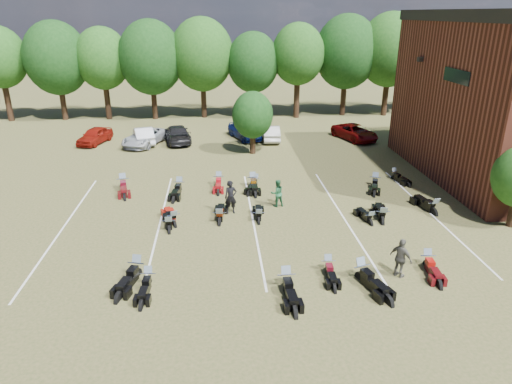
{
  "coord_description": "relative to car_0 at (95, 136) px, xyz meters",
  "views": [
    {
      "loc": [
        -4.79,
        -19.52,
        10.51
      ],
      "look_at": [
        -2.74,
        4.0,
        1.2
      ],
      "focal_mm": 32.0,
      "sensor_mm": 36.0,
      "label": 1
    }
  ],
  "objects": [
    {
      "name": "motorcycle_19",
      "position": [
        20.53,
        -12.29,
        -0.68
      ],
      "size": [
        1.47,
        2.45,
        1.3
      ],
      "primitive_type": null,
      "rotation": [
        0.0,
        0.0,
        -0.34
      ],
      "color": "black",
      "rests_on": "ground"
    },
    {
      "name": "car_2",
      "position": [
        4.32,
        -0.87,
        -0.0
      ],
      "size": [
        3.79,
        5.38,
        1.36
      ],
      "primitive_type": "imported",
      "rotation": [
        0.0,
        0.0,
        -0.35
      ],
      "color": "#9A9EA3",
      "rests_on": "ground"
    },
    {
      "name": "motorcycle_3",
      "position": [
        13.07,
        -23.42,
        -0.68
      ],
      "size": [
        0.87,
        2.46,
        1.36
      ],
      "primitive_type": null,
      "rotation": [
        0.0,
        0.0,
        0.04
      ],
      "color": "black",
      "rests_on": "ground"
    },
    {
      "name": "motorcycle_14",
      "position": [
        4.39,
        -11.31,
        -0.68
      ],
      "size": [
        1.32,
        2.64,
        1.41
      ],
      "primitive_type": null,
      "rotation": [
        0.0,
        0.0,
        0.21
      ],
      "color": "#4D0B0E",
      "rests_on": "ground"
    },
    {
      "name": "motorcycle_4",
      "position": [
        16.31,
        -23.05,
        -0.68
      ],
      "size": [
        1.51,
        2.63,
        1.4
      ],
      "primitive_type": null,
      "rotation": [
        0.0,
        0.0,
        0.3
      ],
      "color": "black",
      "rests_on": "ground"
    },
    {
      "name": "car_1",
      "position": [
        4.16,
        -0.28,
        0.03
      ],
      "size": [
        2.52,
        4.57,
        1.43
      ],
      "primitive_type": "imported",
      "rotation": [
        0.0,
        0.0,
        3.39
      ],
      "color": "silver",
      "rests_on": "ground"
    },
    {
      "name": "person_black",
      "position": [
        11.1,
        -15.65,
        0.27
      ],
      "size": [
        0.75,
        0.55,
        1.9
      ],
      "primitive_type": "imported",
      "rotation": [
        0.0,
        0.0,
        0.14
      ],
      "color": "black",
      "rests_on": "ground"
    },
    {
      "name": "motorcycle_17",
      "position": [
        12.66,
        -11.61,
        -0.68
      ],
      "size": [
        0.79,
        2.4,
        1.33
      ],
      "primitive_type": null,
      "rotation": [
        0.0,
        0.0,
        0.01
      ],
      "color": "black",
      "rests_on": "ground"
    },
    {
      "name": "motorcycle_5",
      "position": [
        15.07,
        -22.3,
        -0.68
      ],
      "size": [
        0.74,
        2.03,
        1.12
      ],
      "primitive_type": null,
      "rotation": [
        0.0,
        0.0,
        -0.05
      ],
      "color": "black",
      "rests_on": "ground"
    },
    {
      "name": "person_grey",
      "position": [
        18.0,
        -22.94,
        0.21
      ],
      "size": [
        0.95,
        1.11,
        1.78
      ],
      "primitive_type": "imported",
      "rotation": [
        0.0,
        0.0,
        2.17
      ],
      "color": "#514F45",
      "rests_on": "ground"
    },
    {
      "name": "tree_line",
      "position": [
        14.25,
        9.38,
        5.63
      ],
      "size": [
        56.0,
        6.0,
        9.79
      ],
      "color": "black",
      "rests_on": "ground"
    },
    {
      "name": "motorcycle_12",
      "position": [
        19.14,
        -17.67,
        -0.68
      ],
      "size": [
        1.17,
        2.48,
        1.33
      ],
      "primitive_type": null,
      "rotation": [
        0.0,
        0.0,
        2.96
      ],
      "color": "black",
      "rests_on": "ground"
    },
    {
      "name": "car_7",
      "position": [
        29.76,
        0.06,
        0.09
      ],
      "size": [
        3.93,
        5.72,
        1.54
      ],
      "primitive_type": "imported",
      "rotation": [
        0.0,
        0.0,
        3.51
      ],
      "color": "#39393E",
      "rests_on": "ground"
    },
    {
      "name": "motorcycle_16",
      "position": [
        7.99,
        -12.1,
        -0.68
      ],
      "size": [
        1.07,
        2.45,
        1.32
      ],
      "primitive_type": null,
      "rotation": [
        0.0,
        0.0,
        -0.14
      ],
      "color": "black",
      "rests_on": "ground"
    },
    {
      "name": "motorcycle_6",
      "position": [
        19.52,
        -22.3,
        -0.68
      ],
      "size": [
        0.91,
        2.23,
        1.21
      ],
      "primitive_type": null,
      "rotation": [
        0.0,
        0.0,
        -0.1
      ],
      "color": "#4A0A0E",
      "rests_on": "ground"
    },
    {
      "name": "parking_lines",
      "position": [
        12.25,
        -16.62,
        -0.68
      ],
      "size": [
        20.1,
        14.0,
        0.01
      ],
      "color": "silver",
      "rests_on": "ground"
    },
    {
      "name": "motorcycle_11",
      "position": [
        18.43,
        -17.78,
        -0.68
      ],
      "size": [
        0.95,
        2.07,
        1.11
      ],
      "primitive_type": null,
      "rotation": [
        0.0,
        0.0,
        3.31
      ],
      "color": "black",
      "rests_on": "ground"
    },
    {
      "name": "motorcycle_7",
      "position": [
        8.05,
        -17.05,
        -0.68
      ],
      "size": [
        1.41,
        2.36,
        1.25
      ],
      "primitive_type": null,
      "rotation": [
        0.0,
        0.0,
        3.48
      ],
      "color": "#97150B",
      "rests_on": "ground"
    },
    {
      "name": "motorcycle_20",
      "position": [
        22.28,
        -11.1,
        -0.68
      ],
      "size": [
        1.15,
        2.1,
        1.12
      ],
      "primitive_type": null,
      "rotation": [
        0.0,
        0.0,
        0.27
      ],
      "color": "black",
      "rests_on": "ground"
    },
    {
      "name": "motorcycle_15",
      "position": [
        10.48,
        -11.17,
        -0.68
      ],
      "size": [
        0.81,
        2.29,
        1.26
      ],
      "primitive_type": null,
      "rotation": [
        0.0,
        0.0,
        -0.04
      ],
      "color": "maroon",
      "rests_on": "ground"
    },
    {
      "name": "motorcycle_18",
      "position": [
        12.82,
        -11.67,
        -0.68
      ],
      "size": [
        1.37,
        2.25,
        1.2
      ],
      "primitive_type": null,
      "rotation": [
        0.0,
        0.0,
        -0.34
      ],
      "color": "black",
      "rests_on": "ground"
    },
    {
      "name": "motorcycle_0",
      "position": [
        7.45,
        -22.7,
        -0.68
      ],
      "size": [
        0.79,
        2.15,
        1.18
      ],
      "primitive_type": null,
      "rotation": [
        0.0,
        0.0,
        -0.06
      ],
      "color": "black",
      "rests_on": "ground"
    },
    {
      "name": "motorcycle_1",
      "position": [
        6.87,
        -21.96,
        -0.68
      ],
      "size": [
        1.38,
        2.55,
        1.35
      ],
      "primitive_type": null,
      "rotation": [
        0.0,
        0.0,
        -0.26
      ],
      "color": "black",
      "rests_on": "ground"
    },
    {
      "name": "car_5",
      "position": [
        15.19,
        -0.29,
        -0.02
      ],
      "size": [
        1.64,
        4.1,
        1.33
      ],
      "primitive_type": "imported",
      "rotation": [
        0.0,
        0.0,
        3.08
      ],
      "color": "#AAAAA5",
      "rests_on": "ground"
    },
    {
      "name": "ground",
      "position": [
        15.25,
        -19.62,
        -0.68
      ],
      "size": [
        160.0,
        160.0,
        0.0
      ],
      "primitive_type": "plane",
      "color": "brown",
      "rests_on": "ground"
    },
    {
      "name": "motorcycle_13",
      "position": [
        22.38,
        -16.8,
        -0.68
      ],
      "size": [
        1.23,
        2.59,
        1.39
      ],
      "primitive_type": null,
      "rotation": [
        0.0,
        0.0,
        3.32
      ],
      "color": "black",
      "rests_on": "ground"
    },
    {
      "name": "car_4",
      "position": [
        12.92,
        0.5,
        0.07
      ],
      "size": [
        3.24,
        4.78,
        1.51
      ],
      "primitive_type": "imported",
      "rotation": [
        0.0,
        0.0,
        0.36
      ],
      "color": "navy",
      "rests_on": "ground"
    },
    {
      "name": "young_tree_midfield",
      "position": [
        13.25,
        -4.12,
        2.41
      ],
      "size": [
        3.2,
        3.2,
        4.7
      ],
      "color": "black",
      "rests_on": "ground"
    },
    {
      "name": "person_green",
      "position": [
        13.8,
        -14.91,
        0.13
      ],
      "size": [
        0.91,
        0.78,
        1.63
      ],
      "primitive_type": "imported",
      "rotation": [
        0.0,
        0.0,
        3.38
      ],
      "color": "#24613A",
      "rests_on": "ground"
    },
    {
      "name": "car_3",
      "position": [
        6.99,
        -0.08,
        0.05
      ],
      "size": [
        2.97,
        5.34,
        1.46
      ],
      "primitive_type": "imported",
      "rotation": [
        0.0,
        0.0,
        3.33
      ],
      "color": "black",
      "rests_on": "ground"
    },
    {
      "name": "car_6",
      "position": [
        22.59,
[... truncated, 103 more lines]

